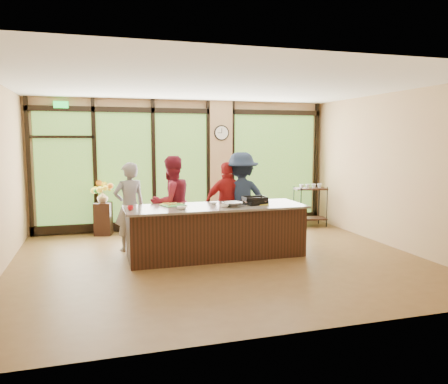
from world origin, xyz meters
TOP-DOWN VIEW (x-y plane):
  - floor at (0.00, 0.00)m, footprint 7.00×7.00m
  - ceiling at (0.00, 0.00)m, footprint 7.00×7.00m
  - back_wall at (0.00, 3.00)m, footprint 7.00×0.00m
  - right_wall at (3.50, 0.00)m, footprint 0.00×6.00m
  - window_wall at (0.16, 2.95)m, footprint 6.90×0.12m
  - island_base at (0.00, 0.30)m, footprint 3.10×1.00m
  - countertop at (0.00, 0.30)m, footprint 3.20×1.10m
  - wall_clock at (0.85, 2.87)m, footprint 0.36×0.04m
  - cook_left at (-1.45, 1.16)m, footprint 0.70×0.56m
  - cook_midleft at (-0.66, 1.10)m, footprint 1.07×0.97m
  - cook_midright at (0.45, 1.03)m, footprint 0.98×0.43m
  - cook_right at (0.73, 1.04)m, footprint 1.28×0.85m
  - roasting_pan at (0.73, 0.26)m, footprint 0.49×0.44m
  - mixing_bowl at (0.26, 0.13)m, footprint 0.43×0.43m
  - cutting_board_left at (-0.72, 0.51)m, footprint 0.46×0.40m
  - cutting_board_center at (-0.74, 0.67)m, footprint 0.45×0.40m
  - cutting_board_right at (0.77, 0.26)m, footprint 0.46×0.38m
  - prep_bowl_near at (-0.66, 0.06)m, footprint 0.16×0.16m
  - prep_bowl_mid at (0.10, 0.08)m, footprint 0.18×0.18m
  - prep_bowl_far at (0.02, 0.50)m, footprint 0.15×0.15m
  - red_ramekin at (-1.50, 0.22)m, footprint 0.11×0.11m
  - flower_stand at (-1.91, 2.71)m, footprint 0.43×0.43m
  - flower_vase at (-1.91, 2.71)m, footprint 0.28×0.28m
  - bar_cart at (2.92, 2.29)m, footprint 0.82×0.57m

SIDE VIEW (x-z plane):
  - floor at x=0.00m, z-range 0.00..0.00m
  - flower_stand at x=-1.91m, z-range 0.00..0.71m
  - island_base at x=0.00m, z-range 0.00..0.88m
  - bar_cart at x=2.92m, z-range 0.10..1.13m
  - cook_midright at x=0.45m, z-range 0.00..1.66m
  - cook_left at x=-1.45m, z-range 0.00..1.68m
  - flower_vase at x=-1.91m, z-range 0.71..0.97m
  - cook_midleft at x=-0.66m, z-range 0.00..1.79m
  - countertop at x=0.00m, z-range 0.88..0.92m
  - cook_right at x=0.73m, z-range 0.00..1.85m
  - cutting_board_center at x=-0.74m, z-range 0.92..0.93m
  - cutting_board_left at x=-0.72m, z-range 0.92..0.93m
  - cutting_board_right at x=0.77m, z-range 0.92..0.93m
  - prep_bowl_far at x=0.02m, z-range 0.92..0.95m
  - prep_bowl_mid at x=0.10m, z-range 0.92..0.97m
  - prep_bowl_near at x=-0.66m, z-range 0.92..0.97m
  - roasting_pan at x=0.73m, z-range 0.92..0.99m
  - red_ramekin at x=-1.50m, z-range 0.92..1.00m
  - mixing_bowl at x=0.26m, z-range 0.92..1.00m
  - window_wall at x=0.16m, z-range -0.11..2.89m
  - back_wall at x=0.00m, z-range -2.00..5.00m
  - right_wall at x=3.50m, z-range -1.50..4.50m
  - wall_clock at x=0.85m, z-range 2.07..2.43m
  - ceiling at x=0.00m, z-range 3.00..3.00m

